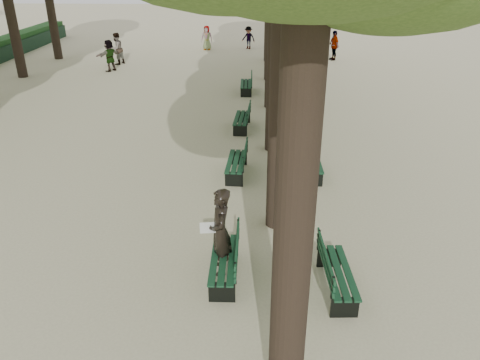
{
  "coord_description": "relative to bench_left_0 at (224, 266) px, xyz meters",
  "views": [
    {
      "loc": [
        1.04,
        -7.08,
        6.08
      ],
      "look_at": [
        0.6,
        3.0,
        1.2
      ],
      "focal_mm": 35.0,
      "sensor_mm": 36.0,
      "label": 1
    }
  ],
  "objects": [
    {
      "name": "pedestrian_c",
      "position": [
        5.29,
        22.55,
        0.63
      ],
      "size": [
        0.69,
        1.12,
        1.81
      ],
      "primitive_type": "imported",
      "rotation": [
        0.0,
        0.0,
        5.04
      ],
      "color": "#262628",
      "rests_on": "ground"
    },
    {
      "name": "bench_right_3",
      "position": [
        2.27,
        14.23,
        0.0
      ],
      "size": [
        0.63,
        1.82,
        0.92
      ],
      "color": "black",
      "rests_on": "ground"
    },
    {
      "name": "bench_left_0",
      "position": [
        0.0,
        0.0,
        0.0
      ],
      "size": [
        0.59,
        1.81,
        0.92
      ],
      "color": "black",
      "rests_on": "ground"
    },
    {
      "name": "man_with_map",
      "position": [
        -0.08,
        0.22,
        0.69
      ],
      "size": [
        0.69,
        0.82,
        1.92
      ],
      "color": "black",
      "rests_on": "ground"
    },
    {
      "name": "bench_left_3",
      "position": [
        -0.0,
        14.44,
        0.0
      ],
      "size": [
        0.61,
        1.81,
        0.92
      ],
      "color": "black",
      "rests_on": "ground"
    },
    {
      "name": "pedestrian_d",
      "position": [
        -3.11,
        25.74,
        0.55
      ],
      "size": [
        0.84,
        0.45,
        1.63
      ],
      "primitive_type": "imported",
      "rotation": [
        0.0,
        0.0,
        6.12
      ],
      "color": "#262628",
      "rests_on": "ground"
    },
    {
      "name": "pedestrian_e",
      "position": [
        -7.94,
        18.83,
        0.61
      ],
      "size": [
        1.15,
        1.57,
        1.76
      ],
      "primitive_type": "imported",
      "rotation": [
        0.0,
        0.0,
        4.16
      ],
      "color": "#262628",
      "rests_on": "ground"
    },
    {
      "name": "pedestrian_a",
      "position": [
        -8.04,
        20.68,
        0.66
      ],
      "size": [
        0.75,
        0.97,
        1.86
      ],
      "primitive_type": "imported",
      "rotation": [
        0.0,
        0.0,
        4.22
      ],
      "color": "#262628",
      "rests_on": "ground"
    },
    {
      "name": "bench_right_2",
      "position": [
        2.27,
        9.84,
        0.0
      ],
      "size": [
        0.77,
        1.85,
        0.92
      ],
      "color": "black",
      "rests_on": "ground"
    },
    {
      "name": "bench_left_2",
      "position": [
        -0.0,
        9.18,
        0.0
      ],
      "size": [
        0.66,
        1.83,
        0.92
      ],
      "color": "black",
      "rests_on": "ground"
    },
    {
      "name": "bench_left_1",
      "position": [
        -0.0,
        5.02,
        0.0
      ],
      "size": [
        0.65,
        1.82,
        0.92
      ],
      "color": "black",
      "rests_on": "ground"
    },
    {
      "name": "bench_right_1",
      "position": [
        2.27,
        5.12,
        0.0
      ],
      "size": [
        0.6,
        1.81,
        0.92
      ],
      "color": "black",
      "rests_on": "ground"
    },
    {
      "name": "bench_right_0",
      "position": [
        2.27,
        -0.33,
        0.0
      ],
      "size": [
        0.66,
        1.83,
        0.92
      ],
      "color": "black",
      "rests_on": "ground"
    },
    {
      "name": "pedestrian_b",
      "position": [
        -0.21,
        26.25,
        0.49
      ],
      "size": [
        1.03,
        0.69,
        1.53
      ],
      "primitive_type": "imported",
      "rotation": [
        0.0,
        0.0,
        5.85
      ],
      "color": "#262628",
      "rests_on": "ground"
    },
    {
      "name": "ground",
      "position": [
        -0.37,
        -0.82,
        -0.27
      ],
      "size": [
        120.0,
        120.0,
        0.0
      ],
      "primitive_type": "plane",
      "color": "beige",
      "rests_on": "ground"
    }
  ]
}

